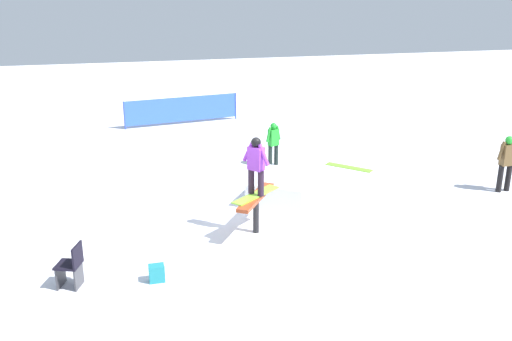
# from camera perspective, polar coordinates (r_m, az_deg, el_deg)

# --- Properties ---
(ground_plane) EXTENTS (60.00, 60.00, 0.00)m
(ground_plane) POSITION_cam_1_polar(r_m,az_deg,el_deg) (13.33, -0.00, -6.18)
(ground_plane) COLOR white
(rail_feature) EXTENTS (1.68, 1.24, 0.91)m
(rail_feature) POSITION_cam_1_polar(r_m,az_deg,el_deg) (13.04, -0.00, -3.21)
(rail_feature) COLOR black
(rail_feature) RESTS_ON ground
(snow_kicker_ramp) EXTENTS (2.33, 2.24, 0.65)m
(snow_kicker_ramp) POSITION_cam_1_polar(r_m,az_deg,el_deg) (15.12, 2.76, -1.81)
(snow_kicker_ramp) COLOR white
(snow_kicker_ramp) RESTS_ON ground
(main_rider_on_rail) EXTENTS (1.13, 1.30, 1.37)m
(main_rider_on_rail) POSITION_cam_1_polar(r_m,az_deg,el_deg) (12.75, -0.00, 0.34)
(main_rider_on_rail) COLOR #90D938
(main_rider_on_rail) RESTS_ON rail_feature
(bystander_brown) EXTENTS (0.25, 0.66, 1.58)m
(bystander_brown) POSITION_cam_1_polar(r_m,az_deg,el_deg) (16.99, 23.78, 0.91)
(bystander_brown) COLOR black
(bystander_brown) RESTS_ON ground
(bystander_green) EXTENTS (0.32, 0.56, 1.38)m
(bystander_green) POSITION_cam_1_polar(r_m,az_deg,el_deg) (17.79, 1.75, 2.89)
(bystander_green) COLOR #1D2926
(bystander_green) RESTS_ON ground
(loose_snowboard_lime) EXTENTS (1.27, 1.23, 0.02)m
(loose_snowboard_lime) POSITION_cam_1_polar(r_m,az_deg,el_deg) (18.02, 9.27, 0.32)
(loose_snowboard_lime) COLOR #86CE34
(loose_snowboard_lime) RESTS_ON ground
(folding_chair) EXTENTS (0.56, 0.56, 0.88)m
(folding_chair) POSITION_cam_1_polar(r_m,az_deg,el_deg) (11.48, -18.00, -9.16)
(folding_chair) COLOR #3F3F44
(folding_chair) RESTS_ON ground
(backpack_on_snow) EXTENTS (0.22, 0.30, 0.34)m
(backpack_on_snow) POSITION_cam_1_polar(r_m,az_deg,el_deg) (11.40, -9.90, -10.08)
(backpack_on_snow) COLOR teal
(backpack_on_snow) RESTS_ON ground
(safety_fence) EXTENTS (0.76, 4.63, 1.10)m
(safety_fence) POSITION_cam_1_polar(r_m,az_deg,el_deg) (23.31, -7.41, 6.08)
(safety_fence) COLOR blue
(safety_fence) RESTS_ON ground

